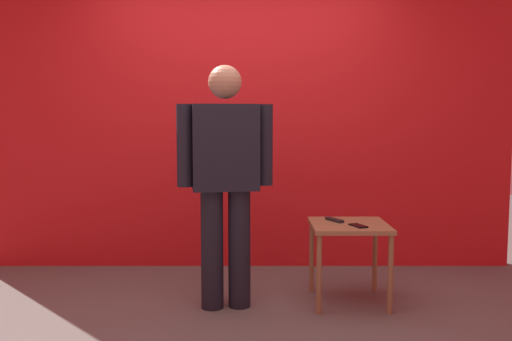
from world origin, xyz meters
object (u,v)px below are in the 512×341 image
object	(u,v)px
cell_phone	(359,226)
tv_remote	(336,220)
standing_person	(227,174)
side_table	(350,235)

from	to	relation	value
cell_phone	tv_remote	xyz separation A→B (m)	(-0.14, 0.19, 0.01)
standing_person	tv_remote	world-z (taller)	standing_person
side_table	cell_phone	xyz separation A→B (m)	(0.04, -0.11, 0.09)
standing_person	side_table	bearing A→B (deg)	6.46
standing_person	cell_phone	bearing A→B (deg)	-0.56
side_table	tv_remote	distance (m)	0.16
tv_remote	side_table	bearing A→B (deg)	-69.92
cell_phone	tv_remote	bearing A→B (deg)	102.44
side_table	cell_phone	bearing A→B (deg)	-68.63
standing_person	side_table	xyz separation A→B (m)	(0.87, 0.10, -0.45)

